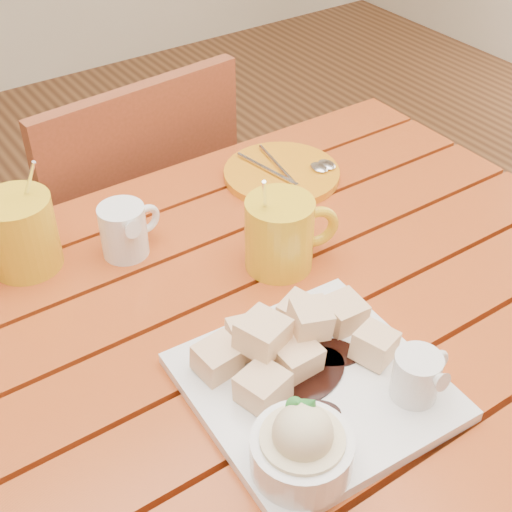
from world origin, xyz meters
TOP-DOWN VIEW (x-y plane):
  - table at (0.00, 0.00)m, footprint 1.20×0.79m
  - dessert_plate at (0.00, -0.16)m, footprint 0.29×0.29m
  - coffee_mug_left at (-0.17, 0.27)m, footprint 0.14×0.10m
  - coffee_mug_right at (0.13, 0.07)m, footprint 0.14×0.10m
  - cream_pitcher at (-0.04, 0.22)m, footprint 0.10×0.08m
  - orange_saucer at (0.27, 0.26)m, footprint 0.20×0.20m
  - chair_far at (0.10, 0.58)m, footprint 0.45×0.45m

SIDE VIEW (x-z plane):
  - chair_far at x=0.10m, z-range 0.05..0.92m
  - table at x=0.00m, z-range 0.27..1.02m
  - orange_saucer at x=0.27m, z-range 0.75..0.77m
  - dessert_plate at x=0.00m, z-range 0.73..0.84m
  - cream_pitcher at x=-0.04m, z-range 0.75..0.83m
  - coffee_mug_right at x=0.13m, z-range 0.72..0.89m
  - coffee_mug_left at x=-0.17m, z-range 0.72..0.89m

